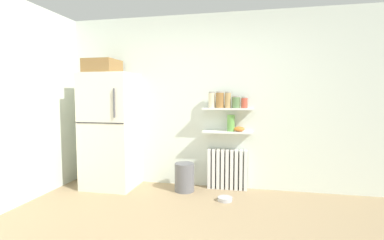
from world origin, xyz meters
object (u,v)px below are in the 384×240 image
(shelf_bowl, at_px, (239,129))
(pet_food_bowl, at_px, (225,199))
(radiator, at_px, (227,169))
(vase, at_px, (231,123))
(storage_jar_2, at_px, (228,100))
(storage_jar_4, at_px, (244,102))
(storage_jar_3, at_px, (236,102))
(trash_bin, at_px, (184,177))
(refrigerator, at_px, (110,128))
(storage_jar_1, at_px, (220,100))
(storage_jar_0, at_px, (212,100))

(shelf_bowl, distance_m, pet_food_bowl, 1.01)
(radiator, bearing_deg, shelf_bowl, -10.17)
(vase, xyz_separation_m, pet_food_bowl, (-0.03, -0.47, -0.97))
(shelf_bowl, relative_size, pet_food_bowl, 0.81)
(radiator, distance_m, storage_jar_2, 1.03)
(storage_jar_4, bearing_deg, storage_jar_2, 180.00)
(radiator, distance_m, storage_jar_3, 1.01)
(storage_jar_2, bearing_deg, trash_bin, -161.56)
(trash_bin, bearing_deg, shelf_bowl, 14.62)
(vase, bearing_deg, radiator, 148.11)
(refrigerator, distance_m, storage_jar_4, 2.03)
(refrigerator, distance_m, storage_jar_3, 1.92)
(storage_jar_1, height_order, storage_jar_3, storage_jar_1)
(storage_jar_4, distance_m, pet_food_bowl, 1.37)
(storage_jar_1, bearing_deg, refrigerator, -172.52)
(refrigerator, distance_m, pet_food_bowl, 1.99)
(storage_jar_0, height_order, shelf_bowl, storage_jar_0)
(storage_jar_3, xyz_separation_m, trash_bin, (-0.72, -0.20, -1.09))
(storage_jar_1, xyz_separation_m, vase, (0.17, 0.00, -0.34))
(radiator, xyz_separation_m, storage_jar_0, (-0.24, -0.03, 1.03))
(storage_jar_4, relative_size, shelf_bowl, 1.04)
(refrigerator, bearing_deg, storage_jar_3, 6.54)
(pet_food_bowl, bearing_deg, storage_jar_2, 91.82)
(radiator, bearing_deg, storage_jar_2, -90.00)
(radiator, relative_size, pet_food_bowl, 3.05)
(shelf_bowl, relative_size, trash_bin, 0.38)
(storage_jar_4, bearing_deg, shelf_bowl, 180.00)
(storage_jar_2, distance_m, storage_jar_4, 0.24)
(vase, xyz_separation_m, trash_bin, (-0.65, -0.20, -0.79))
(vase, bearing_deg, trash_bin, -162.84)
(storage_jar_1, bearing_deg, storage_jar_2, 0.00)
(refrigerator, height_order, shelf_bowl, refrigerator)
(storage_jar_0, relative_size, storage_jar_4, 1.44)
(storage_jar_1, distance_m, shelf_bowl, 0.51)
(shelf_bowl, distance_m, trash_bin, 1.06)
(radiator, height_order, pet_food_bowl, radiator)
(refrigerator, distance_m, trash_bin, 1.34)
(vase, height_order, pet_food_bowl, vase)
(refrigerator, relative_size, storage_jar_1, 8.06)
(storage_jar_0, distance_m, shelf_bowl, 0.58)
(storage_jar_1, height_order, vase, storage_jar_1)
(pet_food_bowl, bearing_deg, storage_jar_3, 77.67)
(trash_bin, bearing_deg, vase, 17.16)
(radiator, bearing_deg, storage_jar_3, -14.31)
(radiator, height_order, storage_jar_1, storage_jar_1)
(storage_jar_2, bearing_deg, radiator, 90.00)
(radiator, distance_m, shelf_bowl, 0.63)
(refrigerator, height_order, radiator, refrigerator)
(vase, relative_size, shelf_bowl, 1.52)
(storage_jar_1, bearing_deg, storage_jar_0, 180.00)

